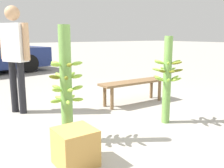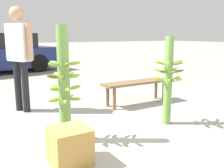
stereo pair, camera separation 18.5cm
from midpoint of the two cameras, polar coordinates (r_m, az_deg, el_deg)
The scene contains 6 objects.
ground_plane at distance 3.11m, azimuth 5.11°, elevation -13.08°, with size 80.00×80.00×0.00m, color #9E998E.
banana_stalk_left at distance 2.97m, azimuth -12.23°, elevation -0.25°, with size 0.40×0.40×1.39m.
banana_stalk_center at distance 3.64m, azimuth 11.06°, elevation 1.21°, with size 0.44×0.43×1.26m.
vendor_person at distance 4.35m, azimuth -22.47°, elevation 7.24°, with size 0.38×0.57×1.73m.
market_bench at distance 4.68m, azimuth 3.80°, elevation -0.18°, with size 1.38×0.35×0.43m.
produce_crate at distance 2.58m, azimuth -10.49°, elevation -13.97°, with size 0.37×0.37×0.37m.
Camera 1 is at (-1.90, -2.12, 1.27)m, focal length 40.00 mm.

